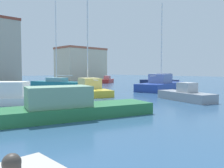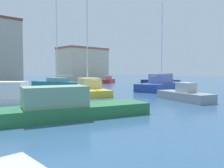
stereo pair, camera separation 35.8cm
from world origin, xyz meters
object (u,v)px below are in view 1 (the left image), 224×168
object	(u,v)px
sailboat_blue_behind_lamppost	(161,84)
motorboat_navy_inner_mooring	(161,81)
sailboat_yellow_near_pier	(88,88)
motorboat_white_distant_east	(17,97)
motorboat_green_center_channel	(71,107)
motorboat_grey_far_right	(185,95)
sailboat_teal_distant_north	(57,83)
motorboat_red_far_left	(108,80)

from	to	relation	value
sailboat_blue_behind_lamppost	motorboat_navy_inner_mooring	world-z (taller)	sailboat_blue_behind_lamppost
sailboat_blue_behind_lamppost	sailboat_yellow_near_pier	size ratio (longest dim) A/B	0.89
motorboat_white_distant_east	motorboat_green_center_channel	size ratio (longest dim) A/B	0.95
motorboat_white_distant_east	motorboat_grey_far_right	bearing A→B (deg)	-36.05
motorboat_grey_far_right	motorboat_navy_inner_mooring	world-z (taller)	motorboat_navy_inner_mooring
sailboat_teal_distant_north	motorboat_grey_far_right	world-z (taller)	sailboat_teal_distant_north
sailboat_blue_behind_lamppost	motorboat_green_center_channel	size ratio (longest dim) A/B	1.26
sailboat_yellow_near_pier	motorboat_grey_far_right	distance (m)	10.11
motorboat_navy_inner_mooring	sailboat_blue_behind_lamppost	bearing A→B (deg)	-145.75
motorboat_white_distant_east	sailboat_blue_behind_lamppost	bearing A→B (deg)	-2.07
sailboat_yellow_near_pier	motorboat_grey_far_right	size ratio (longest dim) A/B	2.24
sailboat_blue_behind_lamppost	motorboat_navy_inner_mooring	size ratio (longest dim) A/B	1.64
sailboat_teal_distant_north	sailboat_yellow_near_pier	xyz separation A→B (m)	(-2.52, -10.66, 0.02)
sailboat_teal_distant_north	motorboat_red_far_left	distance (m)	14.29
sailboat_teal_distant_north	motorboat_green_center_channel	bearing A→B (deg)	-118.74
sailboat_blue_behind_lamppost	motorboat_red_far_left	xyz separation A→B (m)	(6.75, 17.10, -0.21)
sailboat_yellow_near_pier	motorboat_white_distant_east	bearing A→B (deg)	-166.59
motorboat_navy_inner_mooring	sailboat_yellow_near_pier	bearing A→B (deg)	-170.21
motorboat_grey_far_right	sailboat_teal_distant_north	bearing A→B (deg)	89.81
sailboat_blue_behind_lamppost	sailboat_yellow_near_pier	xyz separation A→B (m)	(-9.55, 2.62, -0.09)
motorboat_green_center_channel	motorboat_red_far_left	bearing A→B (deg)	43.76
motorboat_red_far_left	motorboat_grey_far_right	distance (m)	27.95
motorboat_navy_inner_mooring	motorboat_red_far_left	bearing A→B (deg)	98.29
sailboat_yellow_near_pier	motorboat_red_far_left	bearing A→B (deg)	41.60
sailboat_blue_behind_lamppost	motorboat_grey_far_right	world-z (taller)	sailboat_blue_behind_lamppost
sailboat_yellow_near_pier	motorboat_grey_far_right	world-z (taller)	sailboat_yellow_near_pier
motorboat_white_distant_east	sailboat_yellow_near_pier	xyz separation A→B (m)	(8.30, 1.98, 0.11)
sailboat_blue_behind_lamppost	motorboat_red_far_left	distance (m)	18.38
sailboat_blue_behind_lamppost	motorboat_green_center_channel	xyz separation A→B (m)	(-17.86, -6.47, -0.12)
sailboat_yellow_near_pier	motorboat_red_far_left	world-z (taller)	sailboat_yellow_near_pier
sailboat_yellow_near_pier	sailboat_teal_distant_north	bearing A→B (deg)	76.68
sailboat_teal_distant_north	motorboat_grey_far_right	xyz separation A→B (m)	(-0.07, -20.47, -0.12)
motorboat_grey_far_right	motorboat_green_center_channel	size ratio (longest dim) A/B	0.63
motorboat_white_distant_east	motorboat_red_far_left	distance (m)	29.60
motorboat_red_far_left	motorboat_green_center_channel	xyz separation A→B (m)	(-24.61, -23.57, 0.09)
motorboat_navy_inner_mooring	motorboat_green_center_channel	distance (m)	28.96
motorboat_white_distant_east	motorboat_grey_far_right	world-z (taller)	motorboat_white_distant_east
sailboat_yellow_near_pier	motorboat_red_far_left	xyz separation A→B (m)	(16.30, 14.47, -0.12)
motorboat_green_center_channel	sailboat_teal_distant_north	bearing A→B (deg)	61.26
motorboat_white_distant_east	motorboat_grey_far_right	xyz separation A→B (m)	(10.76, -7.83, -0.03)
motorboat_white_distant_east	sailboat_yellow_near_pier	size ratio (longest dim) A/B	0.68
sailboat_blue_behind_lamppost	motorboat_red_far_left	size ratio (longest dim) A/B	2.32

